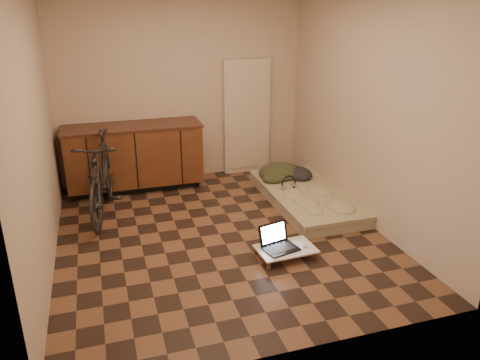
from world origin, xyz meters
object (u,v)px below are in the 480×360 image
object	(u,v)px
bicycle	(102,172)
futon	(306,197)
laptop	(278,243)
lap_desk	(286,249)

from	to	relation	value
bicycle	futon	distance (m)	2.58
bicycle	futon	xyz separation A→B (m)	(2.50, -0.43, -0.47)
futon	laptop	size ratio (longest dim) A/B	4.82
bicycle	lap_desk	bearing A→B (deg)	-32.77
bicycle	lap_desk	xyz separation A→B (m)	(1.72, -1.64, -0.47)
lap_desk	bicycle	bearing A→B (deg)	132.99
futon	lap_desk	world-z (taller)	futon
bicycle	futon	world-z (taller)	bicycle
futon	bicycle	bearing A→B (deg)	170.27
lap_desk	laptop	bearing A→B (deg)	148.67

